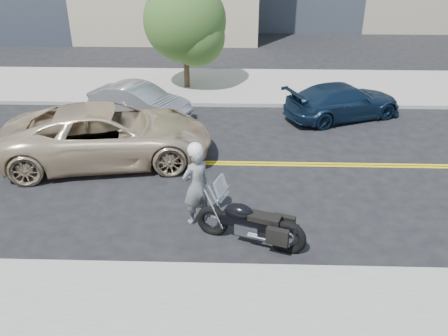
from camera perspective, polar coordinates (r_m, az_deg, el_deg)
ground_plane at (r=14.65m, az=1.97°, el=0.54°), size 120.00×120.00×0.00m
sidewalk_far at (r=21.57m, az=2.00°, el=9.83°), size 60.00×5.00×0.15m
motorcyclist at (r=11.37m, az=-3.37°, el=-1.89°), size 0.88×0.83×2.15m
motorcycle at (r=10.78m, az=3.23°, el=-5.55°), size 2.66×1.59×1.55m
suv at (r=14.91m, az=-13.78°, el=3.94°), size 6.70×3.95×1.75m
parked_car_silver at (r=18.21m, az=-10.14°, el=7.87°), size 4.10×2.76×1.28m
parked_car_blue at (r=18.47m, az=14.15°, el=7.80°), size 4.87×3.43×1.31m
tree_far_a at (r=20.63m, az=-4.74°, el=17.26°), size 3.45×3.45×4.71m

